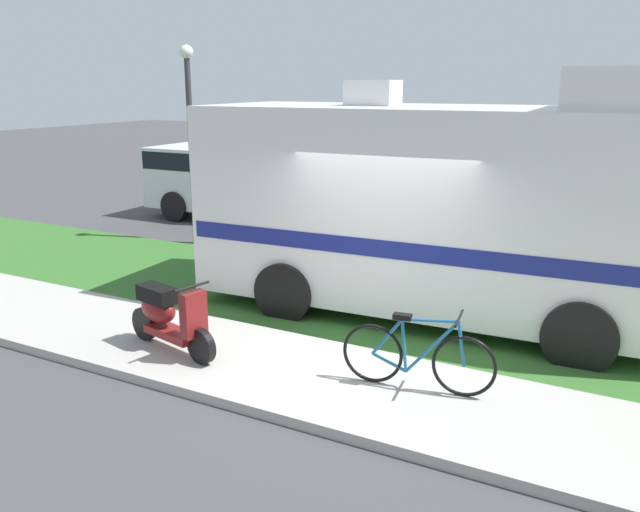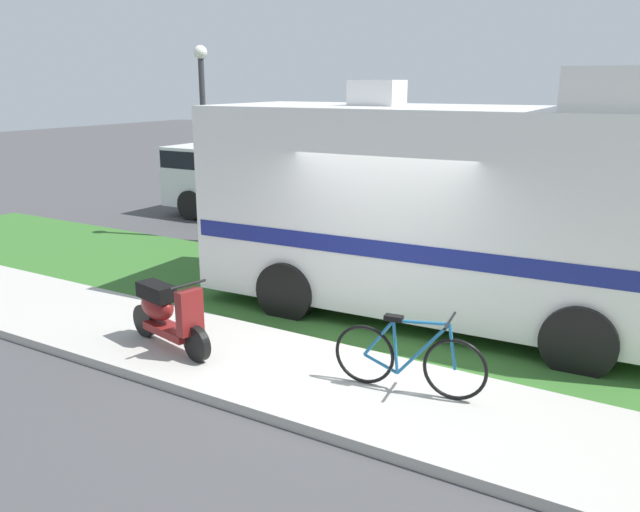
# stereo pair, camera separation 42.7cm
# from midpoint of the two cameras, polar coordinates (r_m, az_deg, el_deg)

# --- Properties ---
(ground_plane) EXTENTS (80.00, 80.00, 0.00)m
(ground_plane) POSITION_cam_midpoint_polar(r_m,az_deg,el_deg) (8.63, 2.57, -8.22)
(ground_plane) COLOR #424244
(sidewalk) EXTENTS (24.00, 2.00, 0.12)m
(sidewalk) POSITION_cam_midpoint_polar(r_m,az_deg,el_deg) (7.63, -1.38, -10.96)
(sidewalk) COLOR #ADAAA3
(sidewalk) RESTS_ON ground
(grass_strip) EXTENTS (24.00, 3.40, 0.08)m
(grass_strip) POSITION_cam_midpoint_polar(r_m,az_deg,el_deg) (9.90, 6.33, -4.94)
(grass_strip) COLOR #336628
(grass_strip) RESTS_ON ground
(motorhome_rv) EXTENTS (7.01, 2.93, 3.58)m
(motorhome_rv) POSITION_cam_midpoint_polar(r_m,az_deg,el_deg) (9.50, 9.69, 4.54)
(motorhome_rv) COLOR silver
(motorhome_rv) RESTS_ON ground
(scooter) EXTENTS (1.59, 0.62, 0.97)m
(scooter) POSITION_cam_midpoint_polar(r_m,az_deg,el_deg) (8.42, -14.72, -5.11)
(scooter) COLOR black
(scooter) RESTS_ON ground
(bicycle) EXTENTS (1.70, 0.52, 0.90)m
(bicycle) POSITION_cam_midpoint_polar(r_m,az_deg,el_deg) (7.20, 6.89, -8.81)
(bicycle) COLOR black
(bicycle) RESTS_ON ground
(pickup_truck_near) EXTENTS (5.30, 2.17, 1.81)m
(pickup_truck_near) POSITION_cam_midpoint_polar(r_m,az_deg,el_deg) (16.81, -8.57, 6.54)
(pickup_truck_near) COLOR silver
(pickup_truck_near) RESTS_ON ground
(street_lamp_post) EXTENTS (0.28, 0.28, 4.15)m
(street_lamp_post) POSITION_cam_midpoint_polar(r_m,az_deg,el_deg) (14.10, -12.25, 11.14)
(street_lamp_post) COLOR #333338
(street_lamp_post) RESTS_ON ground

